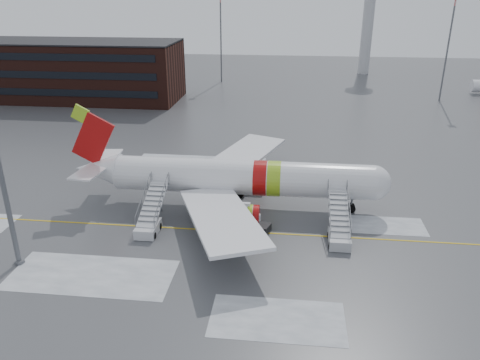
# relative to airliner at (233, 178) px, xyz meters

# --- Properties ---
(ground) EXTENTS (260.00, 260.00, 0.00)m
(ground) POSITION_rel_airliner_xyz_m (-4.36, -4.91, -3.42)
(ground) COLOR #494C4F
(ground) RESTS_ON ground
(airliner) EXTENTS (35.03, 32.97, 11.18)m
(airliner) POSITION_rel_airliner_xyz_m (0.00, 0.00, 0.00)
(airliner) COLOR white
(airliner) RESTS_ON ground
(airstair_fwd) EXTENTS (2.05, 7.70, 3.48)m
(airstair_fwd) POSITION_rel_airliner_xyz_m (11.06, -6.54, -2.35)
(airstair_fwd) COLOR #ACAEB3
(airstair_fwd) RESTS_ON ground
(airstair_aft) EXTENTS (2.05, 7.70, 3.48)m
(airstair_aft) POSITION_rel_airliner_xyz_m (-7.66, -6.54, -2.35)
(airstair_aft) COLOR silver
(airstair_aft) RESTS_ON ground
(pushback_tug) EXTENTS (3.12, 2.72, 1.59)m
(pushback_tug) POSITION_rel_airliner_xyz_m (2.80, -5.39, -2.71)
(pushback_tug) COLOR black
(pushback_tug) RESTS_ON ground
(terminal_building) EXTENTS (62.00, 16.11, 12.30)m
(terminal_building) POSITION_rel_airliner_xyz_m (-49.36, 50.07, 2.78)
(terminal_building) COLOR #3F1E16
(terminal_building) RESTS_ON ground
(control_tower) EXTENTS (6.40, 6.40, 30.00)m
(control_tower) POSITION_rel_airliner_xyz_m (25.64, 90.09, 15.33)
(control_tower) COLOR #B2B5BA
(control_tower) RESTS_ON ground
(light_mast_far_ne) EXTENTS (1.20, 1.20, 24.25)m
(light_mast_far_ne) POSITION_rel_airliner_xyz_m (37.64, 57.09, 10.42)
(light_mast_far_ne) COLOR #595B60
(light_mast_far_ne) RESTS_ON ground
(light_mast_far_n) EXTENTS (1.20, 1.20, 24.25)m
(light_mast_far_n) POSITION_rel_airliner_xyz_m (-12.36, 73.09, 10.42)
(light_mast_far_n) COLOR #595B60
(light_mast_far_n) RESTS_ON ground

